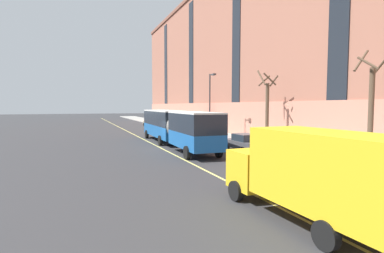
# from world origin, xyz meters

# --- Properties ---
(ground_plane) EXTENTS (260.00, 260.00, 0.00)m
(ground_plane) POSITION_xyz_m (0.00, 0.00, 0.00)
(ground_plane) COLOR #303033
(sidewalk) EXTENTS (5.28, 160.00, 0.15)m
(sidewalk) POSITION_xyz_m (9.22, 3.00, 0.07)
(sidewalk) COLOR #9E9B93
(sidewalk) RESTS_ON ground
(apartment_facade) EXTENTS (15.20, 110.00, 24.24)m
(apartment_facade) POSITION_xyz_m (17.83, 0.00, 12.11)
(apartment_facade) COLOR #A36651
(apartment_facade) RESTS_ON ground
(city_bus) EXTENTS (3.23, 18.32, 3.45)m
(city_bus) POSITION_xyz_m (1.07, 1.34, 2.01)
(city_bus) COLOR #19569E
(city_bus) RESTS_ON ground
(parked_car_champagne_0) EXTENTS (2.09, 4.59, 1.56)m
(parked_car_champagne_0) POSITION_xyz_m (5.33, 29.86, 0.78)
(parked_car_champagne_0) COLOR #BCAD89
(parked_car_champagne_0) RESTS_ON ground
(parked_car_darkgray_1) EXTENTS (2.04, 4.54, 1.56)m
(parked_car_darkgray_1) POSITION_xyz_m (5.37, 7.07, 0.78)
(parked_car_darkgray_1) COLOR #4C4C51
(parked_car_darkgray_1) RESTS_ON ground
(parked_car_darkgray_2) EXTENTS (2.03, 4.54, 1.56)m
(parked_car_darkgray_2) POSITION_xyz_m (5.34, -16.71, 0.78)
(parked_car_darkgray_2) COLOR #4C4C51
(parked_car_darkgray_2) RESTS_ON ground
(parked_car_black_3) EXTENTS (2.00, 4.57, 1.56)m
(parked_car_black_3) POSITION_xyz_m (5.31, 19.87, 0.78)
(parked_car_black_3) COLOR black
(parked_car_black_3) RESTS_ON ground
(parked_car_darkgray_4) EXTENTS (2.02, 4.50, 1.56)m
(parked_car_darkgray_4) POSITION_xyz_m (5.46, -4.57, 0.78)
(parked_car_darkgray_4) COLOR #4C4C51
(parked_car_darkgray_4) RESTS_ON ground
(box_truck) EXTENTS (2.53, 7.61, 3.14)m
(box_truck) POSITION_xyz_m (-0.64, -19.16, 1.78)
(box_truck) COLOR gold
(box_truck) RESTS_ON ground
(street_tree_near_corner) EXTENTS (2.04, 2.04, 7.46)m
(street_tree_near_corner) POSITION_xyz_m (9.52, -13.13, 3.81)
(street_tree_near_corner) COLOR brown
(street_tree_near_corner) RESTS_ON sidewalk
(street_tree_mid_block) EXTENTS (1.62, 1.62, 7.28)m
(street_tree_mid_block) POSITION_xyz_m (9.49, -2.09, 3.77)
(street_tree_mid_block) COLOR brown
(street_tree_mid_block) RESTS_ON sidewalk
(street_lamp) EXTENTS (0.36, 1.48, 7.59)m
(street_lamp) POSITION_xyz_m (7.18, 6.11, 4.74)
(street_lamp) COLOR #2D2D30
(street_lamp) RESTS_ON sidewalk
(lane_centerline) EXTENTS (0.16, 140.00, 0.01)m
(lane_centerline) POSITION_xyz_m (-0.63, 3.00, 0.00)
(lane_centerline) COLOR #E0D66B
(lane_centerline) RESTS_ON ground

